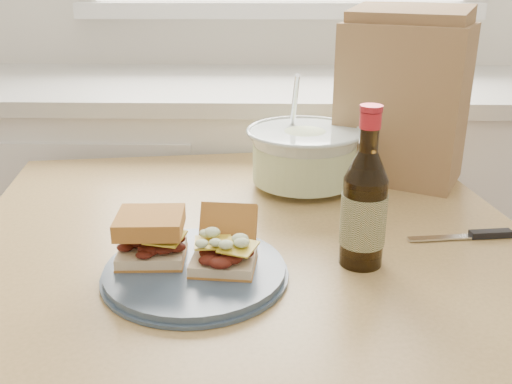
{
  "coord_description": "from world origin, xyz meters",
  "views": [
    {
      "loc": [
        -0.02,
        0.01,
        1.24
      ],
      "look_at": [
        -0.05,
        0.91,
        0.89
      ],
      "focal_mm": 40.0,
      "sensor_mm": 36.0,
      "label": 1
    }
  ],
  "objects_px": {
    "paper_bag": "(402,103)",
    "plate": "(195,272)",
    "dining_table": "(251,296)",
    "beer_bottle": "(364,207)",
    "coleslaw_bowl": "(304,159)"
  },
  "relations": [
    {
      "from": "dining_table",
      "to": "beer_bottle",
      "type": "height_order",
      "value": "beer_bottle"
    },
    {
      "from": "dining_table",
      "to": "beer_bottle",
      "type": "distance_m",
      "value": 0.29
    },
    {
      "from": "paper_bag",
      "to": "beer_bottle",
      "type": "bearing_deg",
      "value": -82.46
    },
    {
      "from": "plate",
      "to": "coleslaw_bowl",
      "type": "distance_m",
      "value": 0.43
    },
    {
      "from": "dining_table",
      "to": "paper_bag",
      "type": "height_order",
      "value": "paper_bag"
    },
    {
      "from": "coleslaw_bowl",
      "to": "beer_bottle",
      "type": "height_order",
      "value": "beer_bottle"
    },
    {
      "from": "beer_bottle",
      "to": "paper_bag",
      "type": "xyz_separation_m",
      "value": [
        0.14,
        0.41,
        0.07
      ]
    },
    {
      "from": "dining_table",
      "to": "beer_bottle",
      "type": "relative_size",
      "value": 4.38
    },
    {
      "from": "beer_bottle",
      "to": "plate",
      "type": "bearing_deg",
      "value": -173.19
    },
    {
      "from": "coleslaw_bowl",
      "to": "beer_bottle",
      "type": "relative_size",
      "value": 0.96
    },
    {
      "from": "plate",
      "to": "paper_bag",
      "type": "bearing_deg",
      "value": 49.38
    },
    {
      "from": "paper_bag",
      "to": "plate",
      "type": "bearing_deg",
      "value": -104.34
    },
    {
      "from": "coleslaw_bowl",
      "to": "beer_bottle",
      "type": "xyz_separation_m",
      "value": [
        0.07,
        -0.34,
        0.03
      ]
    },
    {
      "from": "coleslaw_bowl",
      "to": "beer_bottle",
      "type": "distance_m",
      "value": 0.35
    },
    {
      "from": "dining_table",
      "to": "plate",
      "type": "relative_size",
      "value": 4.07
    }
  ]
}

